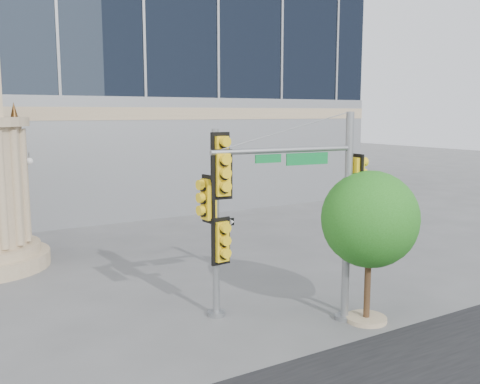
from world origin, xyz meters
TOP-DOWN VIEW (x-y plane):
  - ground at (0.00, 0.00)m, footprint 120.00×120.00m
  - main_signal_pole at (0.47, -0.77)m, footprint 4.07×0.71m
  - secondary_signal_pole at (-1.31, 0.94)m, footprint 0.85×0.63m
  - street_tree at (1.86, -1.22)m, footprint 2.47×2.41m

SIDE VIEW (x-z plane):
  - ground at x=0.00m, z-range 0.00..0.00m
  - street_tree at x=1.86m, z-range 0.61..4.45m
  - secondary_signal_pole at x=-1.31m, z-range 0.42..5.27m
  - main_signal_pole at x=0.47m, z-range 0.63..5.90m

